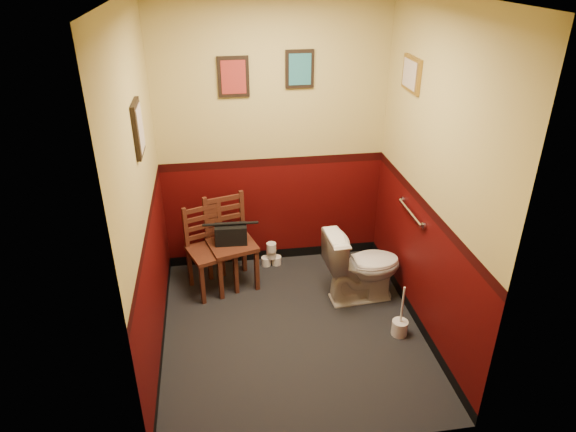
% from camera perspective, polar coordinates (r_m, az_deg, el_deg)
% --- Properties ---
extents(floor, '(2.20, 2.40, 0.00)m').
position_cam_1_polar(floor, '(4.59, 0.49, -12.59)').
color(floor, black).
rests_on(floor, ground).
extents(wall_back, '(2.20, 0.00, 2.70)m').
position_cam_1_polar(wall_back, '(4.97, -1.69, 8.61)').
color(wall_back, '#3D0505').
rests_on(wall_back, ground).
extents(wall_front, '(2.20, 0.00, 2.70)m').
position_cam_1_polar(wall_front, '(2.84, 4.49, -7.10)').
color(wall_front, '#3D0505').
rests_on(wall_front, ground).
extents(wall_left, '(0.00, 2.40, 2.70)m').
position_cam_1_polar(wall_left, '(3.86, -15.79, 1.77)').
color(wall_left, '#3D0505').
rests_on(wall_left, ground).
extents(wall_right, '(0.00, 2.40, 2.70)m').
position_cam_1_polar(wall_right, '(4.17, 15.68, 3.76)').
color(wall_right, '#3D0505').
rests_on(wall_right, ground).
extents(grab_bar, '(0.05, 0.56, 0.06)m').
position_cam_1_polar(grab_bar, '(4.53, 13.49, 0.39)').
color(grab_bar, silver).
rests_on(grab_bar, wall_right).
extents(framed_print_back_a, '(0.28, 0.04, 0.36)m').
position_cam_1_polar(framed_print_back_a, '(4.76, -6.09, 15.12)').
color(framed_print_back_a, black).
rests_on(framed_print_back_a, wall_back).
extents(framed_print_back_b, '(0.26, 0.04, 0.34)m').
position_cam_1_polar(framed_print_back_b, '(4.82, 1.31, 16.01)').
color(framed_print_back_b, black).
rests_on(framed_print_back_b, wall_back).
extents(framed_print_left, '(0.04, 0.30, 0.38)m').
position_cam_1_polar(framed_print_left, '(3.77, -16.30, 9.31)').
color(framed_print_left, black).
rests_on(framed_print_left, wall_left).
extents(framed_print_right, '(0.04, 0.34, 0.28)m').
position_cam_1_polar(framed_print_right, '(4.48, 13.54, 15.09)').
color(framed_print_right, olive).
rests_on(framed_print_right, wall_right).
extents(toilet, '(0.75, 0.45, 0.71)m').
position_cam_1_polar(toilet, '(4.83, 8.27, -5.50)').
color(toilet, white).
rests_on(toilet, floor).
extents(toilet_brush, '(0.14, 0.14, 0.49)m').
position_cam_1_polar(toilet_brush, '(4.61, 12.31, -11.93)').
color(toilet_brush, silver).
rests_on(toilet_brush, floor).
extents(chair_left, '(0.51, 0.51, 0.85)m').
position_cam_1_polar(chair_left, '(4.94, -8.70, -3.72)').
color(chair_left, '#4E2417').
rests_on(chair_left, floor).
extents(chair_right, '(0.52, 0.52, 0.90)m').
position_cam_1_polar(chair_right, '(4.97, -6.44, -2.94)').
color(chair_right, '#4E2417').
rests_on(chair_right, floor).
extents(handbag, '(0.30, 0.16, 0.22)m').
position_cam_1_polar(handbag, '(4.88, -6.35, -2.00)').
color(handbag, black).
rests_on(handbag, chair_right).
extents(tp_stack, '(0.21, 0.13, 0.27)m').
position_cam_1_polar(tp_stack, '(5.38, -1.86, -4.43)').
color(tp_stack, silver).
rests_on(tp_stack, floor).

